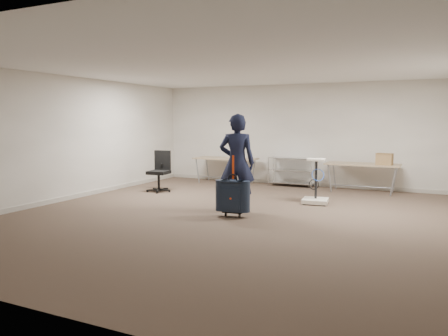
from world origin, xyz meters
The scene contains 10 objects.
ground centered at (0.00, 0.00, 0.00)m, with size 9.00×9.00×0.00m, color #3F3126.
room_shell centered at (0.00, 1.38, 0.05)m, with size 8.00×9.00×9.00m.
folding_table_left centered at (-1.90, 3.95, 0.68)m, with size 1.80×0.75×0.73m.
folding_table_right centered at (1.90, 3.95, 0.68)m, with size 1.80×0.75×0.73m.
wire_shelf centered at (0.00, 4.20, 0.44)m, with size 1.22×0.47×0.80m.
person centered at (-0.04, 0.55, 0.97)m, with size 0.71×0.46×1.94m, color black.
suitcase centered at (0.12, 0.00, 0.39)m, with size 0.45×0.30×1.16m.
office_chair centered at (-2.79, 1.90, 0.31)m, with size 0.63×0.63×1.03m.
equipment_cart centered at (1.20, 1.97, 0.26)m, with size 0.60×0.60×0.98m.
cardboard_box centered at (2.42, 3.86, 0.87)m, with size 0.37×0.28×0.28m, color #9B6848.
Camera 1 is at (3.44, -7.34, 1.81)m, focal length 35.00 mm.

